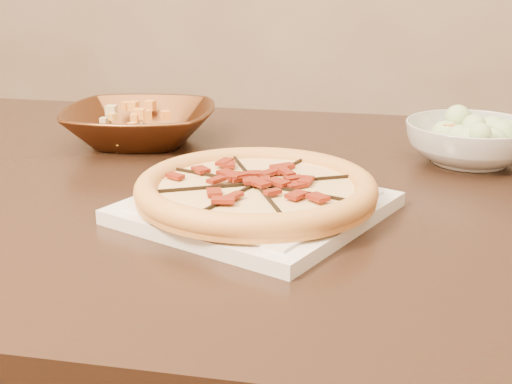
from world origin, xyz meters
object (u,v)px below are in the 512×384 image
at_px(pizza, 256,189).
at_px(dining_table, 224,237).
at_px(plate, 256,207).
at_px(bronze_bowl, 140,125).
at_px(salad_bowl, 470,143).

bearing_deg(pizza, dining_table, 119.43).
distance_m(plate, bronze_bowl, 0.41).
bearing_deg(bronze_bowl, plate, -49.71).
height_order(pizza, salad_bowl, salad_bowl).
xyz_separation_m(dining_table, plate, (0.07, -0.13, 0.10)).
distance_m(plate, salad_bowl, 0.41).
xyz_separation_m(dining_table, bronze_bowl, (-0.19, 0.18, 0.12)).
xyz_separation_m(pizza, bronze_bowl, (-0.26, 0.31, -0.00)).
height_order(dining_table, plate, plate).
distance_m(pizza, salad_bowl, 0.41).
distance_m(dining_table, plate, 0.18).
height_order(pizza, bronze_bowl, bronze_bowl).
relative_size(plate, pizza, 1.22).
bearing_deg(pizza, bronze_bowl, 130.29).
xyz_separation_m(plate, salad_bowl, (0.28, 0.30, 0.02)).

